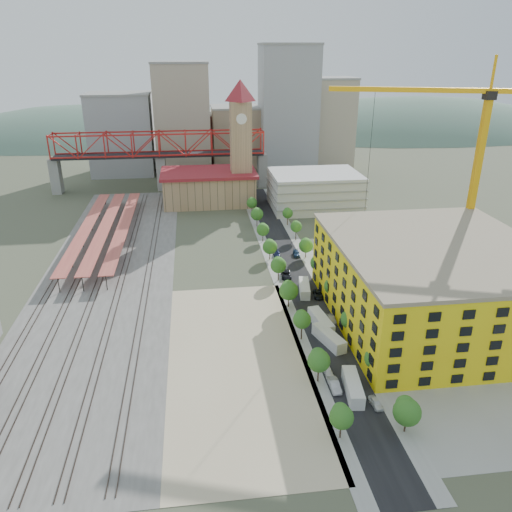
{
  "coord_description": "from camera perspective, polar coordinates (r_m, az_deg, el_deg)",
  "views": [
    {
      "loc": [
        -11.17,
        -116.3,
        58.82
      ],
      "look_at": [
        3.67,
        -0.65,
        10.0
      ],
      "focal_mm": 35.0,
      "sensor_mm": 36.0,
      "label": 1
    }
  ],
  "objects": [
    {
      "name": "site_trailer_d",
      "position": [
        129.9,
        5.55,
        -3.69
      ],
      "size": [
        3.86,
        9.58,
        2.55
      ],
      "primitive_type": "cube",
      "rotation": [
        0.0,
        0.0,
        -0.16
      ],
      "color": "silver",
      "rests_on": "ground"
    },
    {
      "name": "car_7",
      "position": [
        152.82,
        4.64,
        0.27
      ],
      "size": [
        2.25,
        4.69,
        1.32
      ],
      "primitive_type": "imported",
      "rotation": [
        0.0,
        0.0,
        -0.09
      ],
      "color": "navy",
      "rests_on": "ground"
    },
    {
      "name": "car_6",
      "position": [
        128.42,
        7.12,
        -4.38
      ],
      "size": [
        2.84,
        5.21,
        1.38
      ],
      "primitive_type": "imported",
      "rotation": [
        0.0,
        0.0,
        -0.11
      ],
      "color": "black",
      "rests_on": "ground"
    },
    {
      "name": "car_2",
      "position": [
        138.2,
        3.45,
        -2.15
      ],
      "size": [
        3.21,
        6.01,
        1.61
      ],
      "primitive_type": "imported",
      "rotation": [
        0.0,
        0.0,
        -0.1
      ],
      "color": "black",
      "rests_on": "ground"
    },
    {
      "name": "car_3",
      "position": [
        151.96,
        2.4,
        0.21
      ],
      "size": [
        2.57,
        5.07,
        1.41
      ],
      "primitive_type": "imported",
      "rotation": [
        0.0,
        0.0,
        -0.13
      ],
      "color": "#1B224F",
      "rests_on": "ground"
    },
    {
      "name": "parking_garage",
      "position": [
        199.05,
        6.72,
        7.47
      ],
      "size": [
        34.0,
        26.0,
        14.0
      ],
      "primitive_type": "cube",
      "color": "silver",
      "rests_on": "ground"
    },
    {
      "name": "construction_building",
      "position": [
        120.59,
        19.64,
        -2.89
      ],
      "size": [
        44.6,
        50.6,
        18.8
      ],
      "color": "#FFFC15",
      "rests_on": "ground"
    },
    {
      "name": "car_1",
      "position": [
        96.86,
        8.95,
        -14.41
      ],
      "size": [
        1.73,
        4.86,
        1.6
      ],
      "primitive_type": "imported",
      "rotation": [
        0.0,
        0.0,
        0.01
      ],
      "color": "#AAABB0",
      "rests_on": "ground"
    },
    {
      "name": "construction_pad",
      "position": [
        126.04,
        20.31,
        -6.64
      ],
      "size": [
        50.0,
        90.0,
        0.06
      ],
      "primitive_type": "cube",
      "color": "gray",
      "rests_on": "ground"
    },
    {
      "name": "platform_canopies",
      "position": [
        172.96,
        -16.87,
        3.23
      ],
      "size": [
        16.0,
        80.0,
        4.12
      ],
      "color": "#C75F4C",
      "rests_on": "ground"
    },
    {
      "name": "site_trailer_c",
      "position": [
        115.09,
        7.42,
        -7.44
      ],
      "size": [
        4.04,
        10.31,
        2.75
      ],
      "primitive_type": "cube",
      "rotation": [
        0.0,
        0.0,
        0.14
      ],
      "color": "silver",
      "rests_on": "ground"
    },
    {
      "name": "car_0",
      "position": [
        100.29,
        8.26,
        -12.99
      ],
      "size": [
        1.62,
        3.98,
        1.35
      ],
      "primitive_type": "imported",
      "rotation": [
        0.0,
        0.0,
        0.01
      ],
      "color": "white",
      "rests_on": "ground"
    },
    {
      "name": "street_trees",
      "position": [
        137.52,
        4.81,
        -2.69
      ],
      "size": [
        15.4,
        124.4,
        8.0
      ],
      "color": "#22681F",
      "rests_on": "ground"
    },
    {
      "name": "ballast_strip",
      "position": [
        148.24,
        -16.33,
        -1.62
      ],
      "size": [
        36.0,
        165.0,
        0.06
      ],
      "primitive_type": "cube",
      "color": "#605E59",
      "rests_on": "ground"
    },
    {
      "name": "sidewalk_west",
      "position": [
        145.49,
        1.89,
        -1.13
      ],
      "size": [
        3.0,
        170.0,
        0.04
      ],
      "primitive_type": "cube",
      "color": "gray",
      "rests_on": "ground"
    },
    {
      "name": "distant_hills",
      "position": [
        404.89,
        1.15,
        2.73
      ],
      "size": [
        647.0,
        264.0,
        227.0
      ],
      "color": "#4C6B59",
      "rests_on": "ground"
    },
    {
      "name": "ground",
      "position": [
        130.81,
        -1.63,
        -4.01
      ],
      "size": [
        400.0,
        400.0,
        0.0
      ],
      "primitive_type": "plane",
      "color": "#474C38",
      "rests_on": "ground"
    },
    {
      "name": "tower_crane",
      "position": [
        142.62,
        22.87,
        11.52
      ],
      "size": [
        51.53,
        18.69,
        57.29
      ],
      "color": "#FFB110",
      "rests_on": "ground"
    },
    {
      "name": "dirt_lot",
      "position": [
        103.44,
        -2.08,
        -11.93
      ],
      "size": [
        28.0,
        67.0,
        0.06
      ],
      "primitive_type": "cube",
      "color": "tan",
      "rests_on": "ground"
    },
    {
      "name": "station_hall",
      "position": [
        205.14,
        -5.4,
        7.89
      ],
      "size": [
        38.0,
        24.0,
        13.1
      ],
      "color": "tan",
      "rests_on": "ground"
    },
    {
      "name": "rail_tracks",
      "position": [
        148.51,
        -17.02,
        -1.61
      ],
      "size": [
        26.56,
        160.0,
        0.18
      ],
      "color": "#382B23",
      "rests_on": "ground"
    },
    {
      "name": "skyline",
      "position": [
        261.78,
        -3.27,
        14.78
      ],
      "size": [
        133.0,
        46.0,
        60.0
      ],
      "color": "#9EA0A3",
      "rests_on": "ground"
    },
    {
      "name": "sidewalk_east",
      "position": [
        147.53,
        6.11,
        -0.91
      ],
      "size": [
        3.0,
        170.0,
        0.04
      ],
      "primitive_type": "cube",
      "color": "gray",
      "rests_on": "ground"
    },
    {
      "name": "site_trailer_a",
      "position": [
        96.11,
        11.01,
        -14.5
      ],
      "size": [
        3.8,
        10.13,
        2.7
      ],
      "primitive_type": "cube",
      "rotation": [
        0.0,
        0.0,
        -0.12
      ],
      "color": "silver",
      "rests_on": "ground"
    },
    {
      "name": "truss_bridge",
      "position": [
        225.31,
        -10.96,
        12.1
      ],
      "size": [
        94.0,
        9.6,
        25.6
      ],
      "color": "gray",
      "rests_on": "ground"
    },
    {
      "name": "street_asphalt",
      "position": [
        146.41,
        4.01,
        -1.02
      ],
      "size": [
        12.0,
        170.0,
        0.06
      ],
      "primitive_type": "cube",
      "color": "black",
      "rests_on": "ground"
    },
    {
      "name": "car_5",
      "position": [
        117.76,
        8.6,
        -7.15
      ],
      "size": [
        1.55,
        4.17,
        1.36
      ],
      "primitive_type": "imported",
      "rotation": [
        0.0,
        0.0,
        0.03
      ],
      "color": "gray",
      "rests_on": "ground"
    },
    {
      "name": "site_trailer_b",
      "position": [
        109.35,
        8.33,
        -9.26
      ],
      "size": [
        5.53,
        10.17,
        2.7
      ],
      "primitive_type": "cube",
      "rotation": [
        0.0,
        0.0,
        0.32
      ],
      "color": "silver",
      "rests_on": "ground"
    },
    {
      "name": "car_4",
      "position": [
        94.46,
        13.55,
        -16.04
      ],
      "size": [
        1.97,
        4.02,
        1.32
      ],
      "primitive_type": "imported",
      "rotation": [
        0.0,
        0.0,
        0.11
      ],
      "color": "silver",
      "rests_on": "ground"
    },
    {
      "name": "clock_tower",
      "position": [
        199.52,
        -1.77,
        14.02
      ],
      "size": [
        12.0,
        12.0,
        52.0
      ],
      "color": "tan",
      "rests_on": "ground"
    }
  ]
}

